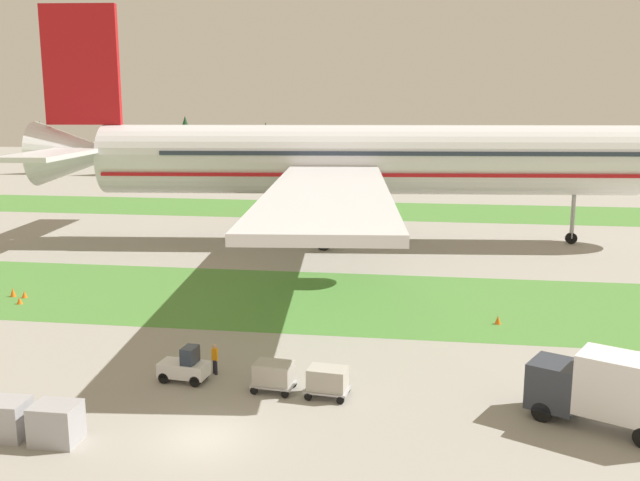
% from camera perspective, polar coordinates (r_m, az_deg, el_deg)
% --- Properties ---
extents(ground_plane, '(400.00, 400.00, 0.00)m').
position_cam_1_polar(ground_plane, '(32.91, -9.48, -15.63)').
color(ground_plane, gray).
extents(grass_strip_near, '(320.00, 17.01, 0.01)m').
position_cam_1_polar(grass_strip_near, '(54.06, -1.92, -4.72)').
color(grass_strip_near, '#4C8438').
rests_on(grass_strip_near, ground).
extents(grass_strip_far, '(320.00, 17.01, 0.01)m').
position_cam_1_polar(grass_strip_far, '(98.74, 2.88, 2.49)').
color(grass_strip_far, '#4C8438').
rests_on(grass_strip_far, ground).
extents(airliner, '(67.34, 83.18, 24.93)m').
position_cam_1_polar(airliner, '(74.61, 2.35, 6.63)').
color(airliner, silver).
rests_on(airliner, ground).
extents(baggage_tug, '(2.73, 1.59, 1.97)m').
position_cam_1_polar(baggage_tug, '(38.84, -10.96, -10.10)').
color(baggage_tug, silver).
rests_on(baggage_tug, ground).
extents(cargo_dolly_lead, '(2.36, 1.74, 1.55)m').
position_cam_1_polar(cargo_dolly_lead, '(36.99, -3.82, -10.84)').
color(cargo_dolly_lead, '#A3A3A8').
rests_on(cargo_dolly_lead, ground).
extents(cargo_dolly_second, '(2.36, 1.74, 1.55)m').
position_cam_1_polar(cargo_dolly_second, '(36.22, 0.62, -11.30)').
color(cargo_dolly_second, '#A3A3A8').
rests_on(cargo_dolly_second, ground).
extents(catering_truck, '(7.24, 5.21, 3.58)m').
position_cam_1_polar(catering_truck, '(35.15, 22.51, -11.09)').
color(catering_truck, '#2D333D').
rests_on(catering_truck, ground).
extents(ground_crew_marshaller, '(0.39, 0.45, 1.74)m').
position_cam_1_polar(ground_crew_marshaller, '(39.51, -8.58, -9.44)').
color(ground_crew_marshaller, black).
rests_on(ground_crew_marshaller, ground).
extents(uld_container_0, '(2.02, 1.63, 1.74)m').
position_cam_1_polar(uld_container_0, '(35.18, -24.31, -13.12)').
color(uld_container_0, '#A3A3A8').
rests_on(uld_container_0, ground).
extents(uld_container_1, '(2.01, 1.61, 1.79)m').
position_cam_1_polar(uld_container_1, '(33.81, -20.73, -13.79)').
color(uld_container_1, '#A3A3A8').
rests_on(uld_container_1, ground).
extents(taxiway_marker_0, '(0.44, 0.44, 0.69)m').
position_cam_1_polar(taxiway_marker_0, '(59.40, -23.78, -3.89)').
color(taxiway_marker_0, orange).
rests_on(taxiway_marker_0, ground).
extents(taxiway_marker_1, '(0.44, 0.44, 0.57)m').
position_cam_1_polar(taxiway_marker_1, '(49.28, 14.32, -6.30)').
color(taxiway_marker_1, orange).
rests_on(taxiway_marker_1, ground).
extents(taxiway_marker_2, '(0.44, 0.44, 0.53)m').
position_cam_1_polar(taxiway_marker_2, '(57.08, -23.32, -4.51)').
color(taxiway_marker_2, orange).
rests_on(taxiway_marker_2, ground).
extents(taxiway_marker_3, '(0.44, 0.44, 0.53)m').
position_cam_1_polar(taxiway_marker_3, '(58.71, -22.98, -4.07)').
color(taxiway_marker_3, orange).
rests_on(taxiway_marker_3, ground).
extents(distant_tree_line, '(147.35, 10.72, 12.36)m').
position_cam_1_polar(distant_tree_line, '(139.00, 4.32, 7.75)').
color(distant_tree_line, '#4C3823').
rests_on(distant_tree_line, ground).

